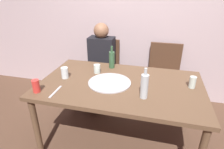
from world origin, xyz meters
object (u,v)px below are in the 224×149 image
at_px(chair_right, 164,72).
at_px(dining_table, 121,89).
at_px(tumbler_near, 65,73).
at_px(chair_left, 103,66).
at_px(pizza_tray, 110,82).
at_px(beer_bottle, 144,86).
at_px(wine_bottle, 112,59).
at_px(wine_glass, 192,82).
at_px(soda_can, 36,86).
at_px(guest_in_sweater, 100,62).
at_px(table_knife, 56,92).
at_px(tumbler_far, 97,69).

bearing_deg(chair_right, dining_table, 63.49).
xyz_separation_m(tumbler_near, chair_left, (0.14, 0.92, -0.28)).
distance_m(pizza_tray, beer_bottle, 0.42).
relative_size(wine_bottle, beer_bottle, 0.95).
xyz_separation_m(beer_bottle, wine_glass, (0.43, 0.30, -0.06)).
relative_size(dining_table, soda_can, 13.39).
bearing_deg(chair_right, beer_bottle, 80.17).
xyz_separation_m(wine_bottle, guest_in_sweater, (-0.27, 0.37, -0.20)).
bearing_deg(chair_left, table_knife, 85.46).
bearing_deg(guest_in_sweater, chair_left, -90.00).
bearing_deg(tumbler_far, pizza_tray, -45.82).
bearing_deg(table_knife, wine_bottle, 151.08).
relative_size(table_knife, chair_left, 0.24).
xyz_separation_m(wine_glass, soda_can, (-1.41, -0.44, 0.00)).
height_order(tumbler_far, wine_glass, wine_glass).
bearing_deg(chair_left, pizza_tray, 110.71).
bearing_deg(chair_right, wine_glass, 106.73).
distance_m(dining_table, pizza_tray, 0.14).
bearing_deg(beer_bottle, chair_left, 122.66).
xyz_separation_m(tumbler_near, tumbler_far, (0.29, 0.21, -0.01)).
height_order(wine_bottle, chair_right, wine_bottle).
distance_m(wine_glass, guest_in_sweater, 1.33).
distance_m(wine_bottle, soda_can, 0.90).
relative_size(soda_can, guest_in_sweater, 0.10).
xyz_separation_m(dining_table, table_knife, (-0.55, -0.32, 0.07)).
xyz_separation_m(beer_bottle, guest_in_sweater, (-0.71, 0.95, -0.21)).
relative_size(beer_bottle, chair_left, 0.31).
relative_size(wine_bottle, tumbler_near, 2.26).
height_order(tumbler_far, guest_in_sweater, guest_in_sweater).
bearing_deg(soda_can, table_knife, 13.25).
xyz_separation_m(beer_bottle, tumbler_far, (-0.56, 0.40, -0.07)).
xyz_separation_m(pizza_tray, table_knife, (-0.44, -0.30, -0.00)).
bearing_deg(soda_can, tumbler_far, 52.95).
relative_size(pizza_tray, tumbler_far, 4.47).
height_order(tumbler_near, chair_left, chair_left).
relative_size(beer_bottle, tumbler_far, 2.91).
bearing_deg(guest_in_sweater, tumbler_far, 104.55).
xyz_separation_m(wine_bottle, tumbler_far, (-0.12, -0.19, -0.06)).
relative_size(dining_table, chair_right, 1.82).
bearing_deg(tumbler_far, chair_right, 43.20).
bearing_deg(chair_right, wine_bottle, 39.72).
bearing_deg(tumbler_near, table_knife, -80.59).
distance_m(dining_table, soda_can, 0.82).
bearing_deg(chair_left, tumbler_near, 81.03).
distance_m(wine_bottle, chair_left, 0.67).
relative_size(wine_glass, chair_left, 0.13).
xyz_separation_m(chair_left, guest_in_sweater, (0.00, -0.15, 0.13)).
distance_m(tumbler_far, chair_left, 0.77).
xyz_separation_m(dining_table, guest_in_sweater, (-0.46, 0.74, -0.02)).
xyz_separation_m(soda_can, guest_in_sweater, (0.27, 1.10, -0.15)).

